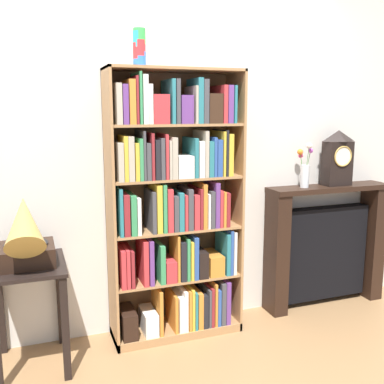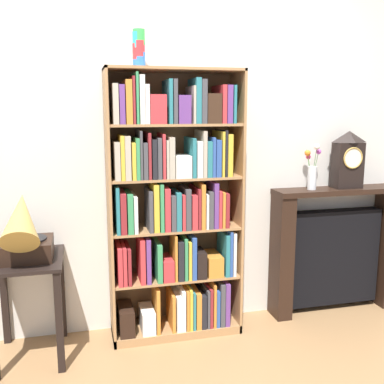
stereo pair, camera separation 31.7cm
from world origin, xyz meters
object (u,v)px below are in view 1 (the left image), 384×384
Objects in this scene: cup_stack at (139,48)px; gramophone at (25,236)px; side_table_left at (29,291)px; fireplace_mantel at (325,246)px; mantel_clock at (338,158)px; flower_vase at (305,169)px; bookshelf at (175,211)px.

cup_stack is 0.49× the size of gramophone.
fireplace_mantel is (2.32, 0.17, -0.00)m from side_table_left.
flower_vase is at bearing 178.50° from mantel_clock.
mantel_clock is (0.06, -0.02, 0.74)m from fireplace_mantel.
mantel_clock is at bearing 3.51° from side_table_left.
gramophone is 2.11m from flower_vase.
cup_stack reaches higher than mantel_clock.
flower_vase is (-0.24, -0.01, 0.66)m from fireplace_mantel.
side_table_left is 1.53× the size of mantel_clock.
fireplace_mantel is at bearing 160.68° from mantel_clock.
gramophone is (-0.77, -0.21, -1.13)m from cup_stack.
side_table_left is at bearing -175.77° from flower_vase.
cup_stack is at bearing -178.77° from fireplace_mantel.
cup_stack is at bearing 169.19° from bookshelf.
mantel_clock is 0.31m from flower_vase.
bookshelf is at bearing -10.81° from cup_stack.
fireplace_mantel is 3.00× the size of flower_vase.
mantel_clock is at bearing -19.32° from fireplace_mantel.
mantel_clock is at bearing 2.23° from bookshelf.
mantel_clock reaches higher than fireplace_mantel.
cup_stack reaches higher than flower_vase.
bookshelf reaches higher than mantel_clock.
fireplace_mantel is 0.70m from flower_vase.
fireplace_mantel is at bearing 6.01° from gramophone.
side_table_left is at bearing -174.69° from bookshelf.
cup_stack is 0.70× the size of flower_vase.
side_table_left is at bearing -170.06° from cup_stack.
fireplace_mantel reaches higher than side_table_left.
bookshelf is 5.35× the size of flower_vase.
cup_stack reaches higher than side_table_left.
fireplace_mantel is at bearing 4.13° from side_table_left.
mantel_clock is at bearing 0.42° from cup_stack.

